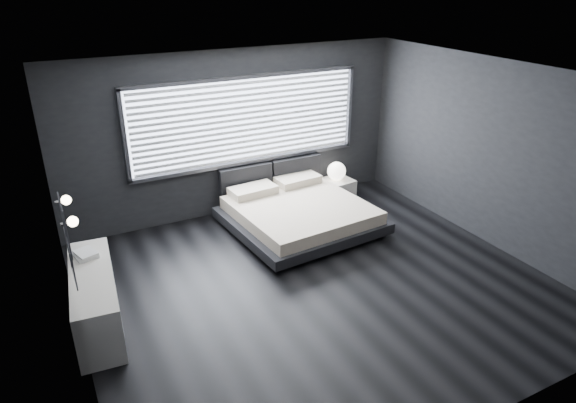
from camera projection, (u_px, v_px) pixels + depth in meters
room at (319, 190)px, 6.45m from camera, size 6.04×6.00×2.80m
window at (248, 121)px, 8.63m from camera, size 4.14×0.09×1.52m
headboard at (271, 175)px, 9.18m from camera, size 1.96×0.16×0.52m
sconce_near at (72, 222)px, 5.20m from camera, size 0.18×0.11×0.11m
sconce_far at (66, 200)px, 5.68m from camera, size 0.18×0.11×0.11m
wall_art_upper at (65, 225)px, 4.57m from camera, size 0.01×0.48×0.48m
wall_art_lower at (71, 258)px, 4.97m from camera, size 0.01×0.48×0.48m
bed at (299, 213)px, 8.45m from camera, size 2.38×2.29×0.57m
nightstand at (335, 189)px, 9.59m from camera, size 0.68×0.59×0.36m
orb_lamp at (337, 171)px, 9.48m from camera, size 0.34×0.34×0.34m
dresser at (96, 299)px, 6.11m from camera, size 0.65×1.79×0.70m
book_stack at (85, 254)px, 6.32m from camera, size 0.31×0.37×0.07m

